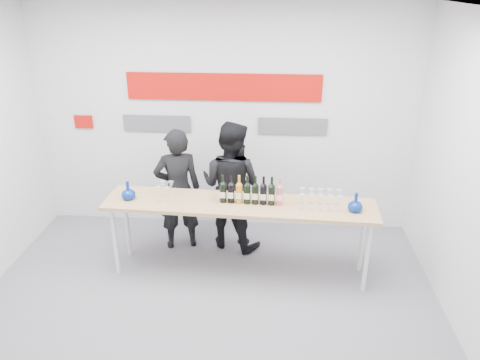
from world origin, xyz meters
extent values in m
plane|color=slate|center=(0.00, 0.00, 0.00)|extent=(5.00, 5.00, 0.00)
cube|color=silver|center=(0.00, 2.00, 1.50)|extent=(5.00, 0.04, 3.00)
cube|color=#BD0F08|center=(0.00, 1.97, 1.95)|extent=(2.50, 0.02, 0.35)
cube|color=#59595E|center=(-0.90, 1.97, 1.45)|extent=(0.90, 0.02, 0.22)
cube|color=#59595E|center=(0.90, 1.97, 1.45)|extent=(0.90, 0.02, 0.22)
cube|color=#BD0F08|center=(-1.90, 1.97, 1.45)|extent=(0.25, 0.02, 0.18)
cube|color=tan|center=(0.29, 0.76, 0.89)|extent=(3.07, 0.75, 0.04)
cylinder|color=silver|center=(-1.14, 0.62, 0.44)|extent=(0.05, 0.05, 0.87)
cylinder|color=silver|center=(1.71, 0.49, 0.44)|extent=(0.05, 0.05, 0.87)
cylinder|color=silver|center=(-1.12, 1.02, 0.44)|extent=(0.05, 0.05, 0.87)
cylinder|color=silver|center=(1.72, 0.89, 0.44)|extent=(0.05, 0.05, 0.87)
imported|color=black|center=(-0.52, 1.31, 0.79)|extent=(0.66, 0.53, 1.59)
imported|color=black|center=(0.14, 1.40, 0.83)|extent=(0.99, 0.89, 1.67)
cylinder|color=black|center=(0.30, 1.44, 0.01)|extent=(0.16, 0.16, 0.02)
cylinder|color=black|center=(0.30, 1.44, 0.67)|extent=(0.02, 0.02, 1.33)
sphere|color=black|center=(0.30, 1.41, 1.35)|extent=(0.04, 0.04, 0.04)
camera|label=1|loc=(0.65, -3.93, 3.23)|focal=35.00mm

